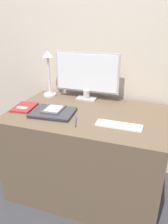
{
  "coord_description": "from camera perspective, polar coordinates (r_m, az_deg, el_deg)",
  "views": [
    {
      "loc": [
        0.49,
        -1.35,
        1.39
      ],
      "look_at": [
        0.02,
        -0.01,
        0.78
      ],
      "focal_mm": 35.0,
      "sensor_mm": 36.0,
      "label": 1
    }
  ],
  "objects": [
    {
      "name": "laptop",
      "position": [
        1.68,
        -8.09,
        -0.12
      ],
      "size": [
        0.34,
        0.27,
        0.02
      ],
      "color": "#232328",
      "rests_on": "desk"
    },
    {
      "name": "desk",
      "position": [
        1.86,
        0.65,
        -10.38
      ],
      "size": [
        1.19,
        0.76,
        0.72
      ],
      "color": "brown",
      "rests_on": "ground_plane"
    },
    {
      "name": "ground_plane",
      "position": [
        2.0,
        -0.6,
        -20.9
      ],
      "size": [
        10.0,
        10.0,
        0.0
      ],
      "primitive_type": "plane",
      "color": "#38383D"
    },
    {
      "name": "notebook",
      "position": [
        1.83,
        -15.3,
        1.21
      ],
      "size": [
        0.18,
        0.23,
        0.02
      ],
      "color": "maroon",
      "rests_on": "desk"
    },
    {
      "name": "monitor",
      "position": [
        1.91,
        0.73,
        9.65
      ],
      "size": [
        0.57,
        0.11,
        0.41
      ],
      "color": "#B7B7BC",
      "rests_on": "desk"
    },
    {
      "name": "desk_lamp",
      "position": [
        2.02,
        -9.2,
        10.57
      ],
      "size": [
        0.12,
        0.12,
        0.41
      ],
      "color": "white",
      "rests_on": "desk"
    },
    {
      "name": "wall_back",
      "position": [
        1.99,
        5.08,
        17.65
      ],
      "size": [
        3.6,
        0.05,
        2.4
      ],
      "color": "beige",
      "rests_on": "ground_plane"
    },
    {
      "name": "ereader",
      "position": [
        1.7,
        -7.91,
        0.81
      ],
      "size": [
        0.15,
        0.19,
        0.01
      ],
      "color": "#4C4C51",
      "rests_on": "laptop"
    },
    {
      "name": "keyboard",
      "position": [
        1.49,
        9.1,
        -3.45
      ],
      "size": [
        0.31,
        0.1,
        0.01
      ],
      "color": "silver",
      "rests_on": "desk"
    },
    {
      "name": "pen",
      "position": [
        1.53,
        -2.15,
        -2.62
      ],
      "size": [
        0.05,
        0.14,
        0.01
      ],
      "color": "navy",
      "rests_on": "desk"
    }
  ]
}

